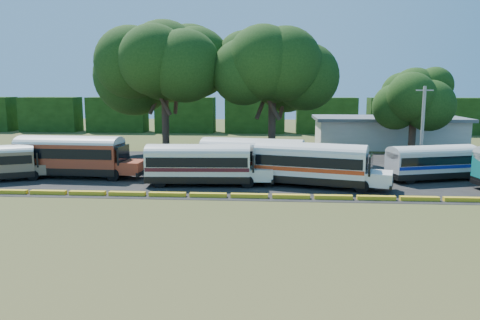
# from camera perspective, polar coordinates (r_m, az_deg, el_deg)

# --- Properties ---
(ground) EXTENTS (160.00, 160.00, 0.00)m
(ground) POSITION_cam_1_polar(r_m,az_deg,el_deg) (33.01, -1.56, -5.00)
(ground) COLOR #354B19
(ground) RESTS_ON ground
(asphalt_strip) EXTENTS (64.00, 24.00, 0.02)m
(asphalt_strip) POSITION_cam_1_polar(r_m,az_deg,el_deg) (44.64, 1.24, -1.27)
(asphalt_strip) COLOR black
(asphalt_strip) RESTS_ON ground
(curb) EXTENTS (53.70, 0.45, 0.30)m
(curb) POSITION_cam_1_polar(r_m,az_deg,el_deg) (33.94, -1.40, -4.34)
(curb) COLOR gold
(curb) RESTS_ON ground
(terminal_building) EXTENTS (19.00, 9.00, 4.00)m
(terminal_building) POSITION_cam_1_polar(r_m,az_deg,el_deg) (63.88, 17.55, 3.28)
(terminal_building) COLOR silver
(terminal_building) RESTS_ON ground
(treeline_backdrop) EXTENTS (130.00, 4.00, 6.00)m
(treeline_backdrop) POSITION_cam_1_polar(r_m,az_deg,el_deg) (80.08, 1.85, 5.48)
(treeline_backdrop) COLOR black
(treeline_backdrop) RESTS_ON ground
(bus_red) EXTENTS (11.34, 3.41, 3.68)m
(bus_red) POSITION_cam_1_polar(r_m,az_deg,el_deg) (43.44, -19.69, 0.72)
(bus_red) COLOR black
(bus_red) RESTS_ON ground
(bus_cream_west) EXTENTS (10.33, 3.06, 3.36)m
(bus_cream_west) POSITION_cam_1_polar(r_m,az_deg,el_deg) (37.83, -4.76, -0.27)
(bus_cream_west) COLOR black
(bus_cream_west) RESTS_ON ground
(bus_cream_east) EXTENTS (11.04, 4.45, 3.53)m
(bus_cream_east) POSITION_cam_1_polar(r_m,az_deg,el_deg) (40.29, 1.82, 0.47)
(bus_cream_east) COLOR black
(bus_cream_east) RESTS_ON ground
(bus_white_red) EXTENTS (11.03, 5.42, 3.52)m
(bus_white_red) POSITION_cam_1_polar(r_m,az_deg,el_deg) (37.62, 8.93, -0.26)
(bus_white_red) COLOR black
(bus_white_red) RESTS_ON ground
(bus_white_blue) EXTENTS (9.46, 4.90, 3.03)m
(bus_white_blue) POSITION_cam_1_polar(r_m,az_deg,el_deg) (42.89, 22.53, -0.08)
(bus_white_blue) COLOR black
(bus_white_blue) RESTS_ON ground
(tree_west) EXTENTS (12.08, 12.08, 15.19)m
(tree_west) POSITION_cam_1_polar(r_m,az_deg,el_deg) (53.59, -9.26, 11.86)
(tree_west) COLOR #38261C
(tree_west) RESTS_ON ground
(tree_center) EXTENTS (10.28, 10.28, 13.64)m
(tree_center) POSITION_cam_1_polar(r_m,az_deg,el_deg) (51.25, 3.99, 11.07)
(tree_center) COLOR #38261C
(tree_center) RESTS_ON ground
(tree_east) EXTENTS (7.21, 7.21, 10.02)m
(tree_east) POSITION_cam_1_polar(r_m,az_deg,el_deg) (56.49, 20.51, 7.78)
(tree_east) COLOR #38261C
(tree_east) RESTS_ON ground
(utility_pole) EXTENTS (1.60, 0.30, 7.97)m
(utility_pole) POSITION_cam_1_polar(r_m,az_deg,el_deg) (47.98, 21.36, 3.76)
(utility_pole) COLOR gray
(utility_pole) RESTS_ON ground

